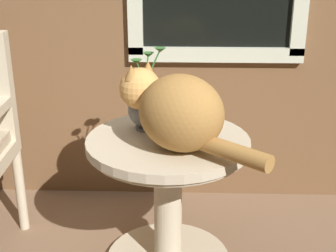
% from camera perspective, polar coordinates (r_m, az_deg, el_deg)
% --- Properties ---
extents(wicker_side_table, '(0.63, 0.63, 0.57)m').
position_cam_1_polar(wicker_side_table, '(1.90, 0.00, -6.68)').
color(wicker_side_table, beige).
rests_on(wicker_side_table, ground_plane).
extents(cat, '(0.53, 0.47, 0.28)m').
position_cam_1_polar(cat, '(1.69, 1.03, 1.87)').
color(cat, '#AD7A3D').
rests_on(cat, wicker_side_table).
extents(pewter_vase_with_ivy, '(0.15, 0.14, 0.33)m').
position_cam_1_polar(pewter_vase_with_ivy, '(1.88, -2.71, 2.49)').
color(pewter_vase_with_ivy, slate).
rests_on(pewter_vase_with_ivy, wicker_side_table).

